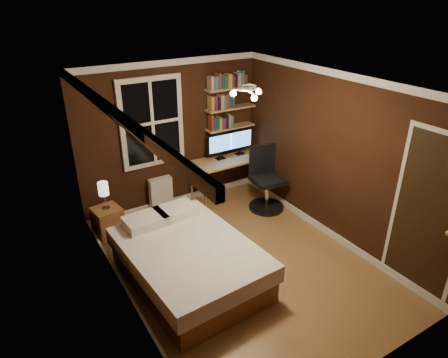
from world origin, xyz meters
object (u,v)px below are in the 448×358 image
bed (188,261)px  bedside_lamp (104,196)px  nightstand (108,222)px  radiator (161,194)px  desk (234,161)px  office_chair (266,185)px  desk_lamp (268,141)px  monitor_right (240,142)px  monitor_left (220,146)px

bed → bedside_lamp: bearing=107.1°
nightstand → bedside_lamp: 0.46m
radiator → desk: (1.35, -0.21, 0.39)m
nightstand → office_chair: (2.61, -0.51, 0.19)m
radiator → office_chair: (1.58, -0.88, 0.14)m
desk_lamp → office_chair: desk_lamp is taller
bedside_lamp → office_chair: 2.67m
bedside_lamp → office_chair: (2.61, -0.51, -0.27)m
desk → desk_lamp: 0.73m
nightstand → office_chair: bearing=-19.3°
radiator → desk_lamp: desk_lamp is taller
bedside_lamp → monitor_right: size_ratio=0.86×
monitor_left → nightstand: bearing=-173.7°
radiator → office_chair: bearing=-29.2°
desk → desk_lamp: desk_lamp is taller
office_chair → monitor_left: bearing=128.3°
bed → monitor_right: bearing=38.7°
bedside_lamp → desk_lamp: bearing=0.6°
monitor_right → nightstand: bearing=-174.7°
monitor_left → monitor_right: 0.41m
bed → bedside_lamp: bedside_lamp is taller
monitor_left → monitor_right: bearing=0.0°
radiator → desk_lamp: 2.14m
bedside_lamp → office_chair: bearing=-11.1°
nightstand → monitor_left: (2.15, 0.24, 0.74)m
nightstand → bedside_lamp: size_ratio=1.12×
desk → bedside_lamp: bearing=-176.2°
bed → radiator: bearing=73.4°
monitor_left → radiator: bearing=173.5°
radiator → monitor_right: (1.53, -0.13, 0.69)m
desk → monitor_right: 0.35m
monitor_left → desk: bearing=-19.1°
desk → nightstand: bearing=-176.2°
desk → office_chair: size_ratio=1.43×
bed → monitor_right: (1.97, 1.79, 0.69)m
monitor_right → desk_lamp: size_ratio=1.14×
monitor_left → office_chair: (0.46, -0.75, -0.55)m
bed → monitor_left: monitor_left is taller
monitor_right → office_chair: size_ratio=0.46×
nightstand → monitor_left: 2.28m
radiator → desk: size_ratio=0.37×
radiator → desk: 1.42m
bed → monitor_left: size_ratio=4.14×
radiator → desk_lamp: bearing=-9.5°
bed → office_chair: size_ratio=1.89×
nightstand → monitor_left: size_ratio=0.97×
desk → monitor_left: 0.38m
monitor_right → office_chair: monitor_right is taller
nightstand → monitor_left: monitor_left is taller
bed → radiator: size_ratio=3.54×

